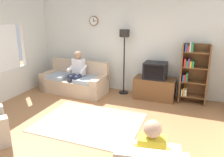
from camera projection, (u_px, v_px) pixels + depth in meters
name	position (u px, v px, depth m)	size (l,w,h in m)	color
ground_plane	(88.00, 130.00, 4.66)	(12.00, 12.00, 0.00)	#9E6B42
back_wall_assembly	(128.00, 46.00, 6.65)	(6.20, 0.17, 2.70)	silver
couch	(75.00, 82.00, 6.77)	(1.93, 0.96, 0.90)	tan
tv_stand	(154.00, 88.00, 6.27)	(1.10, 0.56, 0.58)	brown
tv	(155.00, 71.00, 6.10)	(0.60, 0.49, 0.44)	black
bookshelf	(192.00, 72.00, 5.86)	(0.68, 0.36, 1.59)	brown
floor_lamp	(124.00, 44.00, 6.34)	(0.28, 0.28, 1.85)	black
area_rug	(90.00, 122.00, 4.99)	(2.20, 1.70, 0.01)	gray
person_on_couch	(77.00, 70.00, 6.51)	(0.52, 0.55, 1.24)	silver
person_in_right_armchair	(151.00, 154.00, 2.89)	(0.56, 0.58, 1.12)	yellow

